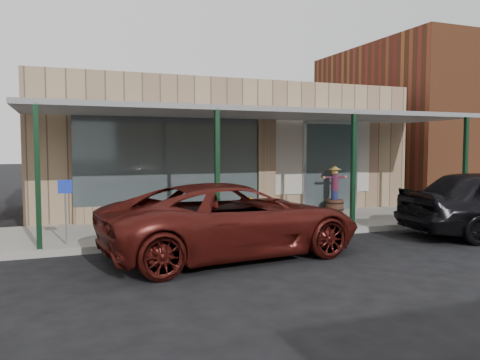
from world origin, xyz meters
name	(u,v)px	position (x,y,z in m)	size (l,w,h in m)	color
ground	(338,257)	(0.00, 0.00, 0.00)	(120.00, 120.00, 0.00)	black
sidewalk	(264,225)	(0.00, 3.60, 0.07)	(40.00, 3.20, 0.15)	gray
storefront	(212,149)	(0.00, 8.16, 2.09)	(12.00, 6.25, 4.20)	#9A7F5E
awning	(265,115)	(0.00, 3.56, 3.01)	(12.00, 3.00, 3.04)	slate
block_buildings_near	(253,106)	(2.01, 9.20, 3.77)	(61.00, 8.00, 8.00)	brown
barrel_scarecrow	(335,196)	(2.93, 4.77, 0.64)	(0.86, 0.69, 1.44)	#522F20
barrel_pumpkin	(250,214)	(-0.43, 3.58, 0.41)	(0.76, 0.76, 0.73)	#522F20
handicap_sign	(65,203)	(-5.00, 2.40, 1.01)	(0.28, 0.04, 1.34)	gray
car_maroon	(233,219)	(-1.89, 0.86, 0.73)	(2.41, 5.24, 1.46)	#4A130E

